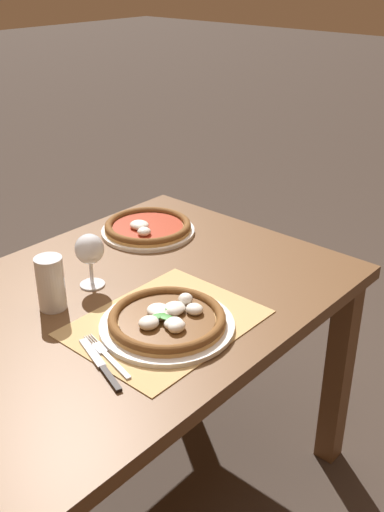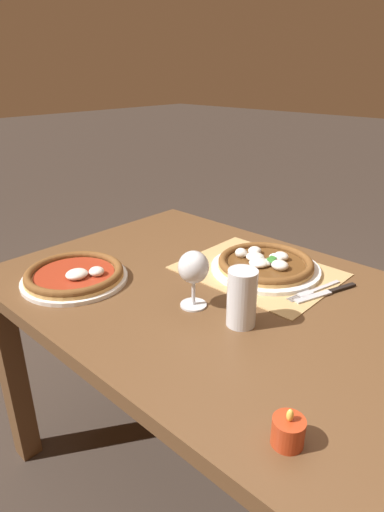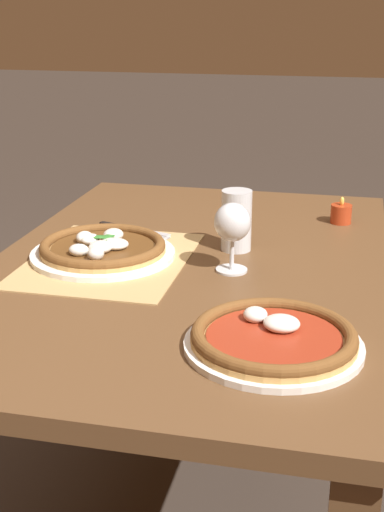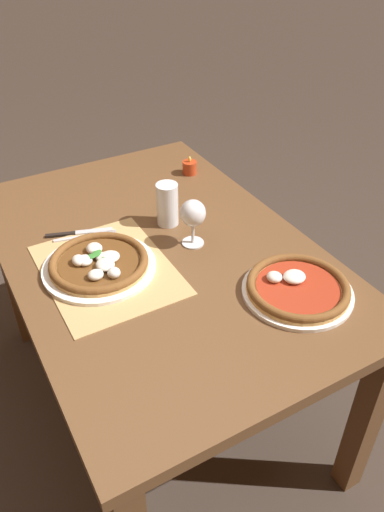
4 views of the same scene
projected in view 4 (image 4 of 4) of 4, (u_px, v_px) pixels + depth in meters
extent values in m
plane|color=#382D26|center=(165.00, 397.00, 2.00)|extent=(24.00, 24.00, 0.00)
cube|color=brown|center=(158.00, 253.00, 1.57)|extent=(1.34, 0.89, 0.04)
cube|color=brown|center=(13.00, 275.00, 2.07)|extent=(0.07, 0.07, 0.70)
cube|color=brown|center=(177.00, 225.00, 2.37)|extent=(0.07, 0.07, 0.70)
cube|color=brown|center=(366.00, 417.00, 1.52)|extent=(0.07, 0.07, 0.70)
cube|color=tan|center=(107.00, 270.00, 1.47)|extent=(0.45, 0.35, 0.00)
cylinder|color=white|center=(100.00, 267.00, 1.47)|extent=(0.33, 0.33, 0.01)
cylinder|color=tan|center=(99.00, 264.00, 1.46)|extent=(0.29, 0.29, 0.01)
torus|color=brown|center=(99.00, 261.00, 1.45)|extent=(0.29, 0.29, 0.02)
cylinder|color=brown|center=(99.00, 262.00, 1.46)|extent=(0.24, 0.24, 0.00)
ellipsoid|color=silver|center=(103.00, 257.00, 1.46)|extent=(0.04, 0.04, 0.02)
ellipsoid|color=silver|center=(79.00, 260.00, 1.44)|extent=(0.05, 0.04, 0.03)
ellipsoid|color=silver|center=(114.00, 273.00, 1.39)|extent=(0.04, 0.04, 0.03)
ellipsoid|color=silver|center=(109.00, 257.00, 1.46)|extent=(0.06, 0.06, 0.02)
ellipsoid|color=silver|center=(84.00, 260.00, 1.45)|extent=(0.05, 0.04, 0.02)
ellipsoid|color=silver|center=(96.00, 275.00, 1.39)|extent=(0.04, 0.04, 0.03)
ellipsoid|color=silver|center=(94.00, 248.00, 1.49)|extent=(0.05, 0.05, 0.03)
ellipsoid|color=silver|center=(105.00, 265.00, 1.43)|extent=(0.06, 0.05, 0.03)
ellipsoid|color=#337A2D|center=(106.00, 257.00, 1.44)|extent=(0.05, 0.03, 0.00)
ellipsoid|color=#337A2D|center=(97.00, 252.00, 1.46)|extent=(0.05, 0.04, 0.00)
ellipsoid|color=#337A2D|center=(92.00, 256.00, 1.45)|extent=(0.03, 0.05, 0.00)
cylinder|color=white|center=(297.00, 292.00, 1.38)|extent=(0.31, 0.31, 0.01)
cylinder|color=tan|center=(298.00, 289.00, 1.37)|extent=(0.28, 0.28, 0.01)
torus|color=brown|center=(298.00, 286.00, 1.37)|extent=(0.28, 0.28, 0.02)
cylinder|color=maroon|center=(298.00, 287.00, 1.37)|extent=(0.23, 0.23, 0.00)
ellipsoid|color=silver|center=(294.00, 277.00, 1.39)|extent=(0.06, 0.06, 0.03)
ellipsoid|color=silver|center=(274.00, 277.00, 1.39)|extent=(0.04, 0.04, 0.03)
cylinder|color=silver|center=(193.00, 243.00, 1.58)|extent=(0.07, 0.07, 0.00)
cylinder|color=silver|center=(193.00, 234.00, 1.56)|extent=(0.01, 0.01, 0.06)
ellipsoid|color=silver|center=(193.00, 213.00, 1.51)|extent=(0.08, 0.08, 0.08)
ellipsoid|color=#AD5B14|center=(193.00, 216.00, 1.52)|extent=(0.07, 0.07, 0.05)
cylinder|color=silver|center=(167.00, 204.00, 1.63)|extent=(0.07, 0.07, 0.15)
cylinder|color=black|center=(168.00, 208.00, 1.64)|extent=(0.07, 0.07, 0.12)
cylinder|color=silver|center=(167.00, 190.00, 1.60)|extent=(0.07, 0.07, 0.02)
cube|color=#B7B7BC|center=(72.00, 238.00, 1.59)|extent=(0.04, 0.11, 0.00)
cube|color=#B7B7BC|center=(97.00, 234.00, 1.61)|extent=(0.03, 0.05, 0.00)
cylinder|color=#B7B7BC|center=(110.00, 234.00, 1.61)|extent=(0.01, 0.04, 0.00)
cylinder|color=#B7B7BC|center=(110.00, 233.00, 1.62)|extent=(0.01, 0.04, 0.00)
cylinder|color=#B7B7BC|center=(110.00, 232.00, 1.62)|extent=(0.01, 0.04, 0.00)
cylinder|color=#B7B7BC|center=(110.00, 231.00, 1.62)|extent=(0.01, 0.04, 0.00)
cube|color=black|center=(60.00, 234.00, 1.61)|extent=(0.04, 0.09, 0.01)
cube|color=#B7B7BC|center=(94.00, 231.00, 1.62)|extent=(0.06, 0.12, 0.00)
cylinder|color=#B23819|center=(190.00, 168.00, 1.94)|extent=(0.06, 0.06, 0.05)
cylinder|color=silver|center=(190.00, 169.00, 1.95)|extent=(0.04, 0.04, 0.03)
ellipsoid|color=#F9C64C|center=(190.00, 159.00, 1.92)|extent=(0.01, 0.01, 0.02)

